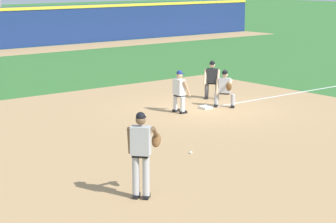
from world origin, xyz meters
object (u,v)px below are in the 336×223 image
(first_baseman, at_px, (225,87))
(umpire, at_px, (212,78))
(pitcher, at_px, (142,150))
(baserunner, at_px, (179,90))
(baseball, at_px, (191,153))
(first_base_bag, at_px, (206,107))

(first_baseman, bearing_deg, umpire, 63.14)
(pitcher, bearing_deg, first_baseman, 36.23)
(pitcher, height_order, baserunner, pitcher)
(pitcher, distance_m, first_baseman, 9.91)
(baseball, xyz_separation_m, baserunner, (3.11, 4.20, 0.76))
(umpire, bearing_deg, baseball, -136.66)
(baserunner, xyz_separation_m, umpire, (2.57, 1.16, 0.00))
(first_baseman, bearing_deg, first_base_bag, 155.81)
(first_base_bag, xyz_separation_m, baseball, (-4.28, -4.16, -0.01))
(pitcher, xyz_separation_m, umpire, (8.74, 7.34, -0.27))
(first_baseman, distance_m, baserunner, 1.85)
(first_base_bag, height_order, first_baseman, first_baseman)
(baseball, height_order, first_baseman, first_baseman)
(first_baseman, bearing_deg, pitcher, -143.77)
(pitcher, height_order, umpire, pitcher)
(baseball, bearing_deg, baserunner, 53.49)
(pitcher, distance_m, umpire, 11.41)
(first_base_bag, bearing_deg, umpire, 40.57)
(first_base_bag, distance_m, umpire, 1.98)
(first_base_bag, xyz_separation_m, pitcher, (-7.34, -6.14, 1.01))
(first_base_bag, height_order, pitcher, pitcher)
(first_base_bag, bearing_deg, baserunner, 178.09)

